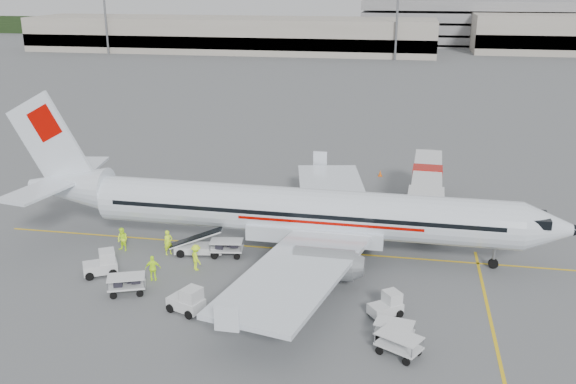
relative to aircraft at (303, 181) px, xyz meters
name	(u,v)px	position (x,y,z in m)	size (l,w,h in m)	color
ground	(283,249)	(-1.50, 0.37, -5.49)	(360.00, 360.00, 0.00)	#56595B
stripe_lead	(283,249)	(-1.50, 0.37, -5.48)	(44.00, 0.20, 0.01)	yellow
stripe_cross	(490,320)	(12.50, -7.63, -5.48)	(0.20, 20.00, 0.01)	yellow
terminal_west	(230,34)	(-41.50, 130.37, -0.99)	(110.00, 22.00, 9.00)	gray
parking_garage	(468,21)	(23.50, 160.37, 1.51)	(62.00, 24.00, 14.00)	slate
treeline	(385,30)	(-1.50, 175.37, -2.49)	(300.00, 3.00, 6.00)	black
mast_west	(105,11)	(-71.50, 118.37, 5.51)	(3.20, 1.20, 22.00)	slate
mast_center	(397,14)	(3.50, 118.37, 5.51)	(3.20, 1.20, 22.00)	slate
aircraft	(303,181)	(0.00, 0.00, 0.00)	(39.82, 31.21, 10.98)	white
jet_bridge	(426,191)	(8.96, 9.61, -3.38)	(3.01, 16.07, 4.22)	silver
belt_loader	(199,238)	(-7.35, -1.63, -4.25)	(4.57, 1.71, 2.48)	silver
tug_fore	(385,305)	(6.37, -8.29, -4.74)	(1.94, 1.11, 1.50)	silver
tug_mid	(186,299)	(-5.44, -9.95, -4.66)	(2.15, 1.23, 1.66)	silver
tug_aft	(100,263)	(-12.82, -6.20, -4.63)	(2.22, 1.27, 1.71)	silver
cart_loaded_a	(127,285)	(-9.92, -8.42, -4.88)	(2.34, 1.38, 1.22)	silver
cart_loaded_b	(227,248)	(-5.25, -1.63, -4.89)	(2.31, 1.37, 1.21)	silver
cart_empty_a	(394,331)	(6.95, -10.89, -4.94)	(2.12, 1.26, 1.11)	silver
cart_empty_b	(399,345)	(7.24, -12.38, -4.88)	(2.33, 1.38, 1.22)	silver
cone_port	(380,173)	(4.69, 20.24, -5.16)	(0.41, 0.41, 0.66)	#FB610D
crew_a	(168,242)	(-9.49, -2.10, -4.57)	(0.67, 0.44, 1.84)	#CAF91C
crew_b	(123,239)	(-13.04, -2.09, -4.61)	(0.86, 0.67, 1.77)	#CAF91C
crew_c	(196,257)	(-6.68, -4.23, -4.57)	(1.19, 0.68, 1.84)	#CAF91C
crew_d	(153,268)	(-8.97, -6.34, -4.61)	(1.03, 0.43, 1.76)	#CAF91C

